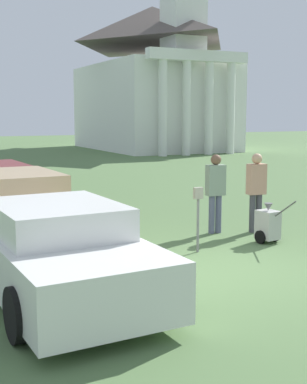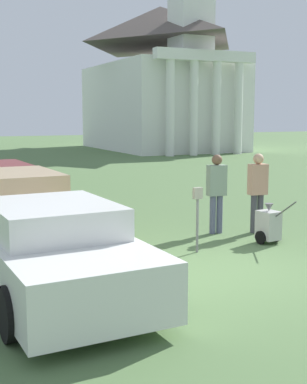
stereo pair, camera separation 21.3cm
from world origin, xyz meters
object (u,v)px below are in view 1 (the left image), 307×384
(parking_meter, at_px, (198,207))
(person_supervisor, at_px, (256,187))
(parked_car_white, at_px, (53,250))
(person_worker, at_px, (215,188))
(equipment_cart, at_px, (268,225))
(church, at_px, (155,70))
(parked_car_tan, at_px, (12,212))

(parking_meter, relative_size, person_supervisor, 0.71)
(parked_car_white, distance_m, person_worker, 5.07)
(parking_meter, xyz_separation_m, equipment_cart, (1.72, 0.04, -0.51))
(equipment_cart, bearing_deg, parking_meter, 174.97)
(parking_meter, height_order, church, church)
(person_supervisor, bearing_deg, parked_car_white, 26.99)
(person_supervisor, distance_m, church, 30.01)
(person_worker, xyz_separation_m, person_supervisor, (0.90, -0.30, 0.01))
(church, bearing_deg, person_supervisor, -111.13)
(parked_car_white, bearing_deg, parking_meter, 17.45)
(parked_car_tan, distance_m, church, 31.49)
(parked_car_tan, height_order, person_supervisor, person_supervisor)
(equipment_cart, bearing_deg, parked_car_white, -172.38)
(equipment_cart, bearing_deg, person_supervisor, 61.66)
(person_supervisor, height_order, equipment_cart, person_supervisor)
(parked_car_white, xyz_separation_m, person_supervisor, (5.30, 2.20, 0.37))
(parked_car_white, distance_m, person_supervisor, 5.75)
(person_worker, xyz_separation_m, equipment_cart, (0.51, -1.27, -0.64))
(parking_meter, distance_m, person_worker, 1.79)
(parking_meter, height_order, person_worker, person_worker)
(parked_car_white, distance_m, parking_meter, 3.41)
(parked_car_white, height_order, person_worker, person_worker)
(person_worker, height_order, equipment_cart, person_worker)
(parked_car_white, height_order, parking_meter, parked_car_white)
(person_supervisor, height_order, church, church)
(person_supervisor, distance_m, equipment_cart, 1.23)
(parked_car_tan, bearing_deg, equipment_cart, -24.75)
(parked_car_tan, distance_m, person_supervisor, 5.40)
(parked_car_white, height_order, church, church)
(parked_car_tan, distance_m, parking_meter, 3.77)
(parking_meter, bearing_deg, parked_car_white, -159.54)
(equipment_cart, height_order, church, church)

